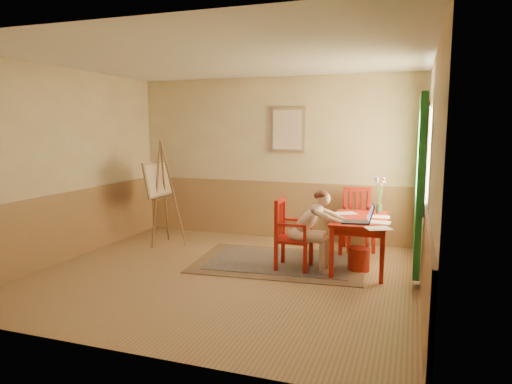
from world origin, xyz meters
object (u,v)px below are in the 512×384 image
at_px(laptop, 360,219).
at_px(chair_left, 290,234).
at_px(figure, 312,227).
at_px(chair_back, 358,219).
at_px(table, 360,224).
at_px(easel, 160,183).

bearing_deg(laptop, chair_left, 177.70).
height_order(figure, laptop, figure).
height_order(chair_left, laptop, chair_left).
height_order(chair_left, chair_back, chair_back).
bearing_deg(figure, chair_left, 178.05).
height_order(table, laptop, laptop).
distance_m(table, figure, 0.68).
bearing_deg(table, chair_left, -161.03).
relative_size(table, chair_left, 1.26).
bearing_deg(figure, easel, 167.09).
height_order(table, easel, easel).
bearing_deg(chair_left, laptop, -2.30).
relative_size(figure, laptop, 2.47).
xyz_separation_m(laptop, easel, (-3.33, 0.65, 0.26)).
distance_m(chair_left, laptop, 0.98).
xyz_separation_m(chair_back, figure, (-0.46, -1.35, 0.13)).
height_order(table, figure, figure).
distance_m(table, laptop, 0.38).
bearing_deg(chair_left, chair_back, 60.30).
relative_size(table, chair_back, 1.25).
relative_size(chair_back, easel, 0.57).
height_order(chair_back, figure, figure).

